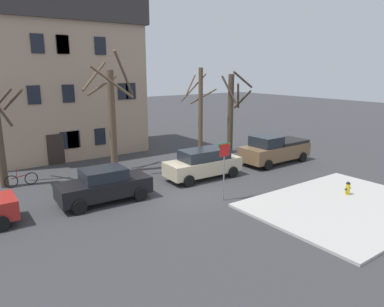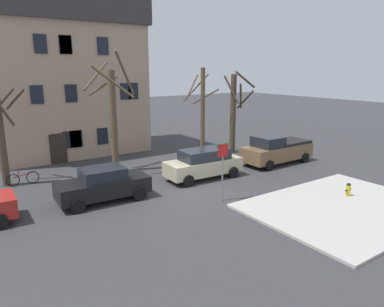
# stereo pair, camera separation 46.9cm
# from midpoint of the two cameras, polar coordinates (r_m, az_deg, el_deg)

# --- Properties ---
(ground_plane) EXTENTS (120.00, 120.00, 0.00)m
(ground_plane) POSITION_cam_midpoint_polar(r_m,az_deg,el_deg) (18.66, -0.92, -6.73)
(ground_plane) COLOR #38383A
(sidewalk_slab) EXTENTS (8.93, 6.62, 0.12)m
(sidewalk_slab) POSITION_cam_midpoint_polar(r_m,az_deg,el_deg) (18.52, 22.70, -7.79)
(sidewalk_slab) COLOR #B7B5AD
(sidewalk_slab) RESTS_ON ground_plane
(building_main) EXTENTS (11.67, 6.84, 11.50)m
(building_main) POSITION_cam_midpoint_polar(r_m,az_deg,el_deg) (29.05, -20.84, 11.46)
(building_main) COLOR tan
(building_main) RESTS_ON ground_plane
(tree_bare_near) EXTENTS (1.88, 2.16, 5.44)m
(tree_bare_near) POSITION_cam_midpoint_polar(r_m,az_deg,el_deg) (22.00, -29.11, 2.65)
(tree_bare_near) COLOR #4C3D2D
(tree_bare_near) RESTS_ON ground_plane
(tree_bare_mid) EXTENTS (3.09, 3.20, 7.50)m
(tree_bare_mid) POSITION_cam_midpoint_polar(r_m,az_deg,el_deg) (22.54, -13.39, 6.05)
(tree_bare_mid) COLOR brown
(tree_bare_mid) RESTS_ON ground_plane
(tree_bare_far) EXTENTS (2.71, 1.64, 6.53)m
(tree_bare_far) POSITION_cam_midpoint_polar(r_m,az_deg,el_deg) (26.54, 0.78, 7.06)
(tree_bare_far) COLOR brown
(tree_bare_far) RESTS_ON ground_plane
(tree_bare_end) EXTENTS (2.29, 2.28, 6.31)m
(tree_bare_end) POSITION_cam_midpoint_polar(r_m,az_deg,el_deg) (27.82, 5.94, 6.96)
(tree_bare_end) COLOR #4C3D2D
(tree_bare_end) RESTS_ON ground_plane
(car_black_sedan) EXTENTS (4.54, 2.18, 1.70)m
(car_black_sedan) POSITION_cam_midpoint_polar(r_m,az_deg,el_deg) (18.13, -14.70, -4.95)
(car_black_sedan) COLOR black
(car_black_sedan) RESTS_ON ground_plane
(car_beige_wagon) EXTENTS (4.75, 2.11, 1.78)m
(car_beige_wagon) POSITION_cam_midpoint_polar(r_m,az_deg,el_deg) (21.22, 1.20, -1.58)
(car_beige_wagon) COLOR #C6B793
(car_beige_wagon) RESTS_ON ground_plane
(pickup_truck_brown) EXTENTS (5.35, 2.29, 1.99)m
(pickup_truck_brown) POSITION_cam_midpoint_polar(r_m,az_deg,el_deg) (25.31, 12.65, 0.66)
(pickup_truck_brown) COLOR brown
(pickup_truck_brown) RESTS_ON ground_plane
(fire_hydrant) EXTENTS (0.42, 0.22, 0.68)m
(fire_hydrant) POSITION_cam_midpoint_polar(r_m,az_deg,el_deg) (19.89, 23.19, -5.11)
(fire_hydrant) COLOR gold
(fire_hydrant) RESTS_ON sidewalk_slab
(street_sign_pole) EXTENTS (0.76, 0.07, 2.93)m
(street_sign_pole) POSITION_cam_midpoint_polar(r_m,az_deg,el_deg) (17.39, 4.44, -1.22)
(street_sign_pole) COLOR slate
(street_sign_pole) RESTS_ON ground_plane
(bicycle_leaning) EXTENTS (1.75, 0.07, 1.03)m
(bicycle_leaning) POSITION_cam_midpoint_polar(r_m,az_deg,el_deg) (22.24, -26.35, -3.81)
(bicycle_leaning) COLOR black
(bicycle_leaning) RESTS_ON ground_plane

